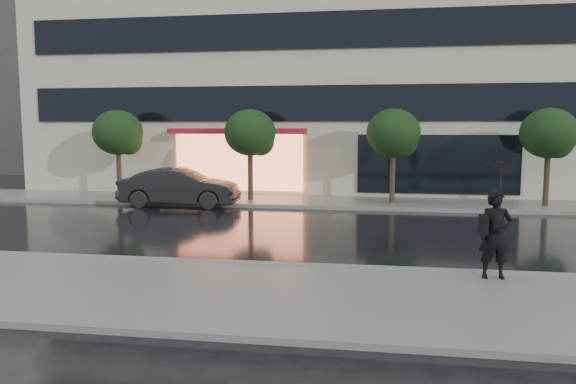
# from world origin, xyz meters

# --- Properties ---
(ground) EXTENTS (120.00, 120.00, 0.00)m
(ground) POSITION_xyz_m (0.00, 0.00, 0.00)
(ground) COLOR black
(ground) RESTS_ON ground
(sidewalk_near) EXTENTS (60.00, 4.50, 0.12)m
(sidewalk_near) POSITION_xyz_m (0.00, -3.25, 0.06)
(sidewalk_near) COLOR slate
(sidewalk_near) RESTS_ON ground
(sidewalk_far) EXTENTS (60.00, 3.50, 0.12)m
(sidewalk_far) POSITION_xyz_m (0.00, 10.25, 0.06)
(sidewalk_far) COLOR slate
(sidewalk_far) RESTS_ON ground
(curb_near) EXTENTS (60.00, 0.25, 0.14)m
(curb_near) POSITION_xyz_m (0.00, -1.00, 0.07)
(curb_near) COLOR gray
(curb_near) RESTS_ON ground
(curb_far) EXTENTS (60.00, 0.25, 0.14)m
(curb_far) POSITION_xyz_m (0.00, 8.50, 0.07)
(curb_far) COLOR gray
(curb_far) RESTS_ON ground
(office_building) EXTENTS (30.00, 12.76, 18.00)m
(office_building) POSITION_xyz_m (-0.00, 17.97, 9.00)
(office_building) COLOR beige
(office_building) RESTS_ON ground
(tree_far_west) EXTENTS (2.20, 2.20, 3.99)m
(tree_far_west) POSITION_xyz_m (-8.94, 10.03, 2.92)
(tree_far_west) COLOR #33261C
(tree_far_west) RESTS_ON ground
(tree_mid_west) EXTENTS (2.20, 2.20, 3.99)m
(tree_mid_west) POSITION_xyz_m (-2.94, 10.03, 2.92)
(tree_mid_west) COLOR #33261C
(tree_mid_west) RESTS_ON ground
(tree_mid_east) EXTENTS (2.20, 2.20, 3.99)m
(tree_mid_east) POSITION_xyz_m (3.06, 10.03, 2.92)
(tree_mid_east) COLOR #33261C
(tree_mid_east) RESTS_ON ground
(tree_far_east) EXTENTS (2.20, 2.20, 3.99)m
(tree_far_east) POSITION_xyz_m (9.06, 10.03, 2.92)
(tree_far_east) COLOR #33261C
(tree_far_east) RESTS_ON ground
(parked_car) EXTENTS (4.89, 1.96, 1.58)m
(parked_car) POSITION_xyz_m (-5.57, 8.30, 0.79)
(parked_car) COLOR black
(parked_car) RESTS_ON ground
(pedestrian_with_umbrella) EXTENTS (0.96, 0.97, 2.46)m
(pedestrian_with_umbrella) POSITION_xyz_m (4.85, -1.50, 1.64)
(pedestrian_with_umbrella) COLOR black
(pedestrian_with_umbrella) RESTS_ON sidewalk_near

